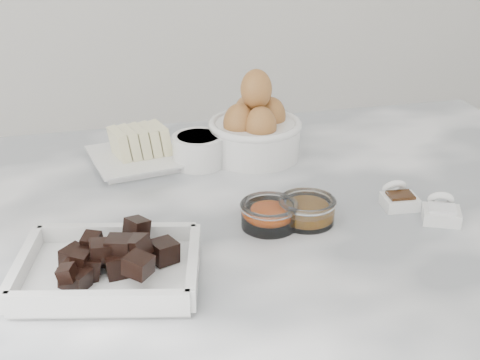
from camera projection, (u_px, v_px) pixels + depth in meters
name	position (u px, v px, depth m)	size (l,w,h in m)	color
marble_slab	(231.00, 228.00, 0.96)	(1.20, 0.80, 0.04)	white
chocolate_dish	(108.00, 264.00, 0.79)	(0.25, 0.21, 0.06)	white
butter_plate	(136.00, 150.00, 1.12)	(0.18, 0.18, 0.06)	white
sugar_ramekin	(199.00, 149.00, 1.11)	(0.09, 0.09, 0.05)	white
egg_bowl	(255.00, 129.00, 1.13)	(0.16, 0.16, 0.15)	white
honey_bowl	(307.00, 210.00, 0.93)	(0.08, 0.08, 0.04)	white
zest_bowl	(269.00, 213.00, 0.92)	(0.08, 0.08, 0.04)	white
vanilla_spoon	(398.00, 198.00, 0.98)	(0.05, 0.06, 0.04)	white
salt_spoon	(441.00, 211.00, 0.94)	(0.07, 0.07, 0.04)	white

